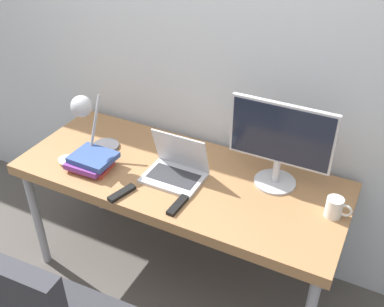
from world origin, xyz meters
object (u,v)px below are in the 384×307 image
object	(u,v)px
laptop	(176,169)
game_controller	(71,161)
desk_lamp	(87,116)
monitor	(280,140)
book_stack	(91,161)
mug	(335,208)

from	to	relation	value
laptop	game_controller	distance (m)	0.59
laptop	desk_lamp	world-z (taller)	desk_lamp
monitor	book_stack	xyz separation A→B (m)	(-0.92, -0.32, -0.21)
book_stack	game_controller	bearing A→B (deg)	-169.85
desk_lamp	book_stack	distance (m)	0.24
desk_lamp	laptop	bearing A→B (deg)	6.09
laptop	game_controller	xyz separation A→B (m)	(-0.56, -0.16, -0.03)
laptop	book_stack	xyz separation A→B (m)	(-0.44, -0.14, -0.01)
desk_lamp	book_stack	bearing A→B (deg)	-56.26
book_stack	desk_lamp	bearing A→B (deg)	123.74
book_stack	laptop	bearing A→B (deg)	17.58
game_controller	desk_lamp	bearing A→B (deg)	57.91
game_controller	book_stack	bearing A→B (deg)	10.15
monitor	mug	bearing A→B (deg)	-20.85
monitor	desk_lamp	xyz separation A→B (m)	(-0.98, -0.24, 0.01)
book_stack	mug	world-z (taller)	mug
laptop	desk_lamp	distance (m)	0.54
laptop	mug	bearing A→B (deg)	4.28
laptop	mug	distance (m)	0.81
laptop	mug	size ratio (longest dim) A/B	2.47
laptop	monitor	distance (m)	0.55
laptop	book_stack	size ratio (longest dim) A/B	1.30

